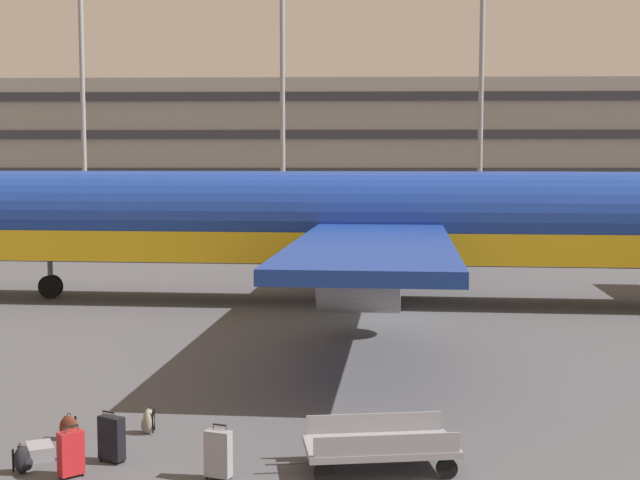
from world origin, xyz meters
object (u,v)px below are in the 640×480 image
suitcase_orange (40,451)px  baggage_cart (380,446)px  suitcase_purple (218,454)px  backpack_large (69,428)px  airliner (366,223)px  suitcase_small (71,453)px  suitcase_upright (112,438)px  backpack_black (148,421)px  backpack_navy (23,460)px

suitcase_orange → baggage_cart: (6.14, -0.45, 0.30)m
suitcase_purple → backpack_large: suitcase_purple is taller
airliner → suitcase_purple: size_ratio=40.15×
airliner → suitcase_small: (-5.44, -18.41, -2.61)m
suitcase_purple → suitcase_small: bearing=179.5°
suitcase_small → baggage_cart: 5.28m
suitcase_upright → backpack_large: bearing=133.7°
airliner → suitcase_small: 19.38m
backpack_black → suitcase_upright: bearing=-99.6°
airliner → suitcase_small: airliner is taller
backpack_large → backpack_navy: (-0.21, -1.82, 0.01)m
airliner → suitcase_small: bearing=-106.5°
suitcase_small → backpack_navy: 0.93m
suitcase_upright → backpack_navy: 1.52m
suitcase_small → suitcase_upright: bearing=57.2°
suitcase_upright → backpack_navy: size_ratio=1.77×
airliner → backpack_navy: (-6.33, -18.25, -2.81)m
airliner → backpack_navy: airliner is taller
backpack_large → backpack_navy: backpack_navy is taller
suitcase_small → backpack_navy: suitcase_small is taller
suitcase_upright → airliner: bearing=74.3°
suitcase_orange → backpack_navy: backpack_navy is taller
suitcase_small → backpack_navy: size_ratio=1.72×
suitcase_small → suitcase_upright: suitcase_upright is taller
suitcase_orange → backpack_large: 1.05m
backpack_black → baggage_cart: baggage_cart is taller
backpack_large → baggage_cart: bearing=-14.0°
airliner → backpack_black: bearing=-106.3°
suitcase_upright → backpack_large: suitcase_upright is taller
backpack_black → baggage_cart: 4.88m
suitcase_upright → backpack_navy: (-1.38, -0.60, -0.21)m
suitcase_small → backpack_navy: bearing=169.5°
suitcase_orange → backpack_large: bearing=79.1°
airliner → backpack_navy: size_ratio=70.55×
suitcase_small → baggage_cart: suitcase_small is taller
backpack_black → backpack_navy: backpack_black is taller
suitcase_upright → suitcase_orange: bearing=171.7°
suitcase_purple → baggage_cart: bearing=10.9°
airliner → backpack_large: (-6.12, -16.42, -2.81)m
backpack_large → suitcase_small: bearing=-71.1°
suitcase_small → suitcase_upright: size_ratio=0.97×
backpack_navy → baggage_cart: bearing=3.2°
baggage_cart → suitcase_purple: bearing=-169.1°
backpack_black → suitcase_orange: bearing=-138.8°
backpack_black → suitcase_purple: bearing=-54.2°
suitcase_upright → backpack_black: bearing=80.4°
suitcase_purple → backpack_black: size_ratio=1.67×
airliner → suitcase_purple: airliner is taller
suitcase_upright → backpack_black: size_ratio=1.69×
airliner → suitcase_upright: bearing=-105.7°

